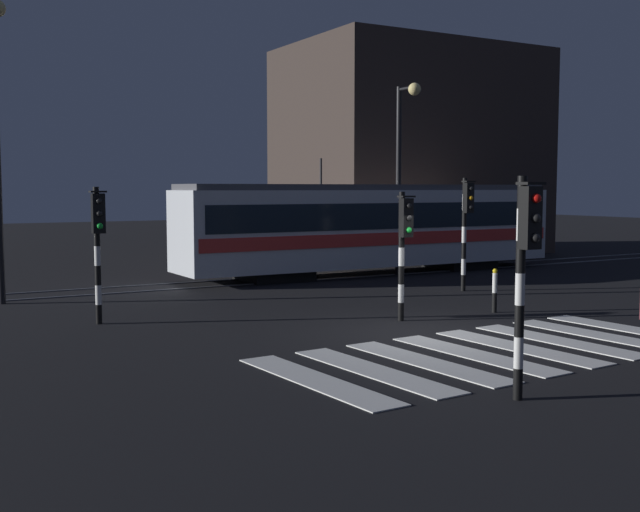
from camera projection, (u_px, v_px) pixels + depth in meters
name	position (u px, v px, depth m)	size (l,w,h in m)	color
ground_plane	(427.00, 333.00, 16.73)	(120.00, 120.00, 0.00)	black
rail_near	(243.00, 285.00, 25.03)	(80.00, 0.12, 0.03)	#59595E
rail_far	(226.00, 280.00, 26.27)	(80.00, 0.12, 0.03)	#59595E
crosswalk_zebra	(496.00, 351.00, 14.87)	(9.23, 4.54, 0.02)	silver
traffic_light_corner_far_left	(98.00, 234.00, 17.60)	(0.36, 0.42, 3.15)	black
traffic_light_median_centre	(404.00, 236.00, 18.04)	(0.36, 0.42, 3.03)	black
traffic_light_corner_far_right	(466.00, 217.00, 23.33)	(0.36, 0.42, 3.43)	black
traffic_light_kerb_mid_left	(525.00, 254.00, 11.20)	(0.36, 0.42, 3.29)	black
street_lamp_trackside_right	(403.00, 154.00, 27.35)	(0.44, 1.21, 6.72)	black
tram	(374.00, 226.00, 28.23)	(14.92, 2.58, 4.15)	silver
bollard_island_edge	(495.00, 290.00, 19.46)	(0.12, 0.12, 1.11)	black
building_backdrop	(410.00, 152.00, 37.66)	(11.51, 8.00, 9.74)	#382D28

